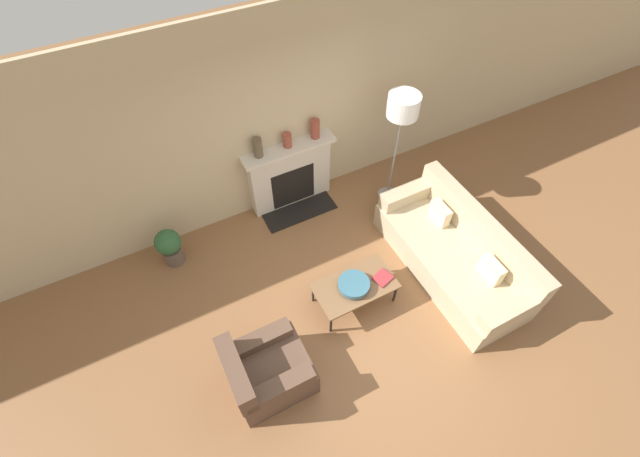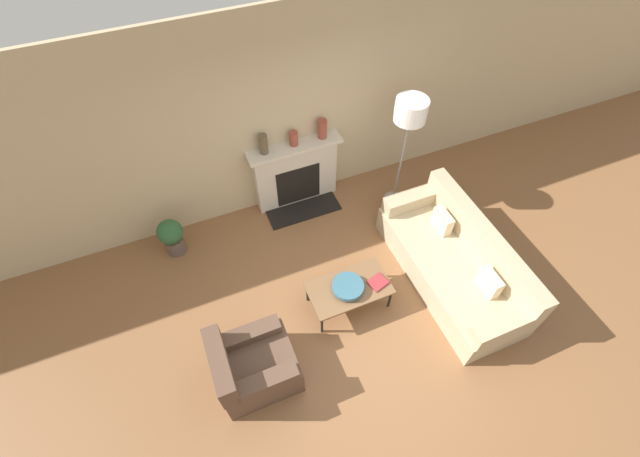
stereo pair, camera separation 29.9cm
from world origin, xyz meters
TOP-DOWN VIEW (x-y plane):
  - ground_plane at (0.00, 0.00)m, footprint 18.00×18.00m
  - wall_back at (0.00, 2.47)m, footprint 18.00×0.06m
  - fireplace at (-0.12, 2.33)m, footprint 1.33×0.59m
  - couch at (1.27, 0.24)m, footprint 0.94×2.25m
  - armchair_near at (-1.54, -0.07)m, footprint 0.85×0.74m
  - coffee_table at (-0.17, 0.39)m, footprint 1.00×0.55m
  - bowl at (-0.20, 0.37)m, footprint 0.39×0.39m
  - book at (0.18, 0.31)m, footprint 0.26×0.24m
  - floor_lamp at (1.23, 1.73)m, footprint 0.42×0.42m
  - mantel_vase_left at (-0.54, 2.34)m, footprint 0.12×0.12m
  - mantel_vase_center_left at (-0.12, 2.34)m, footprint 0.12×0.12m
  - mantel_vase_center_right at (0.29, 2.34)m, footprint 0.13×0.13m
  - potted_plant at (-2.02, 2.05)m, footprint 0.34×0.34m

SIDE VIEW (x-z plane):
  - ground_plane at x=0.00m, z-range 0.00..0.00m
  - armchair_near at x=-1.54m, z-range -0.10..0.71m
  - couch at x=1.27m, z-range -0.12..0.72m
  - potted_plant at x=-2.02m, z-range 0.03..0.62m
  - coffee_table at x=-0.17m, z-range 0.16..0.54m
  - book at x=0.18m, z-range 0.38..0.41m
  - bowl at x=-0.20m, z-range 0.39..0.48m
  - fireplace at x=-0.12m, z-range -0.01..1.05m
  - mantel_vase_center_left at x=-0.12m, z-range 1.06..1.27m
  - mantel_vase_center_right at x=0.29m, z-range 1.06..1.34m
  - mantel_vase_left at x=-0.54m, z-range 1.06..1.35m
  - wall_back at x=0.00m, z-range 0.00..2.90m
  - floor_lamp at x=1.23m, z-range 0.65..2.45m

